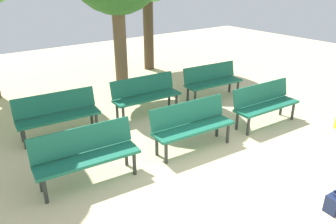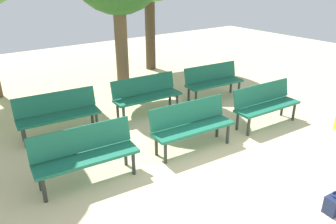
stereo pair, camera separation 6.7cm
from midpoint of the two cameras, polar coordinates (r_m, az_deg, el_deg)
ground_plane at (r=5.24m, az=14.00°, el=-13.04°), size 24.00×24.00×0.00m
bench_r0_c0 at (r=5.18m, az=-14.66°, el=-6.92°), size 1.64×0.63×0.87m
bench_r0_c1 at (r=5.97m, az=3.87°, el=-1.94°), size 1.63×0.61×0.87m
bench_r0_c2 at (r=7.24m, az=16.46°, el=1.74°), size 1.63×0.58×0.87m
bench_r1_c0 at (r=6.79m, az=-19.19°, el=-0.07°), size 1.64×0.63×0.87m
bench_r1_c1 at (r=7.46m, az=-4.22°, el=3.32°), size 1.63×0.58×0.87m
bench_r1_c2 at (r=8.50m, az=7.57°, el=5.70°), size 1.64×0.63×0.87m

